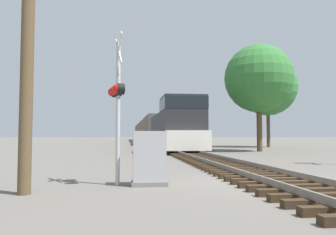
{
  "coord_description": "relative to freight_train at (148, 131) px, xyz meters",
  "views": [
    {
      "loc": [
        -4.2,
        -9.16,
        1.37
      ],
      "look_at": [
        -2.36,
        5.23,
        2.15
      ],
      "focal_mm": 35.0,
      "sensor_mm": 36.0,
      "label": 1
    }
  ],
  "objects": [
    {
      "name": "relay_cabinet",
      "position": [
        -3.57,
        -52.97,
        -1.34
      ],
      "size": [
        0.97,
        0.56,
        1.48
      ],
      "color": "slate",
      "rests_on": "ground"
    },
    {
      "name": "rail_track_bed",
      "position": [
        0.0,
        -52.76,
        -1.93
      ],
      "size": [
        2.6,
        160.0,
        0.31
      ],
      "color": "#382819",
      "rests_on": "ground"
    },
    {
      "name": "tree_far_right",
      "position": [
        6.92,
        -35.63,
        4.09
      ],
      "size": [
        5.76,
        5.76,
        9.05
      ],
      "color": "brown",
      "rests_on": "ground"
    },
    {
      "name": "freight_train",
      "position": [
        0.0,
        0.0,
        0.0
      ],
      "size": [
        3.14,
        80.16,
        4.26
      ],
      "color": "#232326",
      "rests_on": "ground"
    },
    {
      "name": "crossing_signal_near",
      "position": [
        -4.46,
        -52.8,
        0.39
      ],
      "size": [
        0.5,
        1.01,
        4.16
      ],
      "rotation": [
        0.0,
        0.0,
        -1.36
      ],
      "color": "#B7B7BC",
      "rests_on": "ground"
    },
    {
      "name": "ground_plane",
      "position": [
        0.0,
        -52.76,
        -2.07
      ],
      "size": [
        400.0,
        400.0,
        0.0
      ],
      "primitive_type": "plane",
      "color": "#666059"
    },
    {
      "name": "tree_mid_background",
      "position": [
        11.83,
        -26.52,
        4.8
      ],
      "size": [
        6.58,
        6.58,
        10.17
      ],
      "color": "brown",
      "rests_on": "ground"
    }
  ]
}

